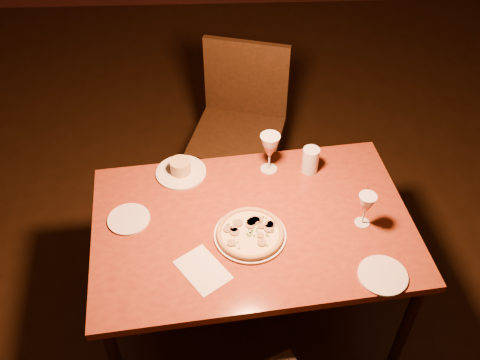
{
  "coord_description": "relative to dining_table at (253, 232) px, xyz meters",
  "views": [
    {
      "loc": [
        -0.33,
        -1.39,
        2.35
      ],
      "look_at": [
        -0.26,
        0.12,
        0.9
      ],
      "focal_mm": 40.0,
      "sensor_mm": 36.0,
      "label": 1
    }
  ],
  "objects": [
    {
      "name": "pizza_plate",
      "position": [
        -0.02,
        -0.07,
        0.08
      ],
      "size": [
        0.29,
        0.29,
        0.03
      ],
      "color": "white",
      "rests_on": "dining_table"
    },
    {
      "name": "chair_far",
      "position": [
        -0.01,
        0.87,
        -0.1
      ],
      "size": [
        0.57,
        0.57,
        0.96
      ],
      "rotation": [
        0.0,
        0.0,
        -0.28
      ],
      "color": "black",
      "rests_on": "floor"
    },
    {
      "name": "side_plate_left",
      "position": [
        -0.51,
        0.04,
        0.07
      ],
      "size": [
        0.17,
        0.17,
        0.01
      ],
      "primitive_type": "cylinder",
      "color": "white",
      "rests_on": "dining_table"
    },
    {
      "name": "menu_card",
      "position": [
        -0.2,
        -0.23,
        0.06
      ],
      "size": [
        0.23,
        0.25,
        0.0
      ],
      "primitive_type": "cube",
      "rotation": [
        0.0,
        0.0,
        0.63
      ],
      "color": "silver",
      "rests_on": "dining_table"
    },
    {
      "name": "water_tumbler",
      "position": [
        0.27,
        0.3,
        0.12
      ],
      "size": [
        0.07,
        0.07,
        0.12
      ],
      "primitive_type": "cylinder",
      "color": "silver",
      "rests_on": "dining_table"
    },
    {
      "name": "wine_glass_far",
      "position": [
        0.09,
        0.32,
        0.16
      ],
      "size": [
        0.09,
        0.09,
        0.19
      ],
      "primitive_type": null,
      "color": "#C76E52",
      "rests_on": "dining_table"
    },
    {
      "name": "pendant_light",
      "position": [
        -0.0,
        0.0,
        0.93
      ],
      "size": [
        0.12,
        0.12,
        0.12
      ],
      "primitive_type": "sphere",
      "color": "#F37E44",
      "rests_on": "ceiling"
    },
    {
      "name": "wine_glass_right",
      "position": [
        0.45,
        -0.02,
        0.14
      ],
      "size": [
        0.07,
        0.07,
        0.16
      ],
      "primitive_type": null,
      "color": "#C76E52",
      "rests_on": "dining_table"
    },
    {
      "name": "ramekin_saucer",
      "position": [
        -0.3,
        0.31,
        0.09
      ],
      "size": [
        0.23,
        0.23,
        0.07
      ],
      "color": "white",
      "rests_on": "dining_table"
    },
    {
      "name": "side_plate_near",
      "position": [
        0.47,
        -0.29,
        0.07
      ],
      "size": [
        0.19,
        0.19,
        0.01
      ],
      "primitive_type": "cylinder",
      "color": "white",
      "rests_on": "dining_table"
    },
    {
      "name": "dining_table",
      "position": [
        0.0,
        0.0,
        0.0
      ],
      "size": [
        1.39,
        0.98,
        0.7
      ],
      "rotation": [
        0.0,
        0.0,
        0.11
      ],
      "color": "brown",
      "rests_on": "floor"
    },
    {
      "name": "floor",
      "position": [
        0.21,
        -0.07,
        -0.64
      ],
      "size": [
        7.0,
        7.0,
        0.0
      ],
      "primitive_type": "plane",
      "color": "black",
      "rests_on": "ground"
    }
  ]
}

